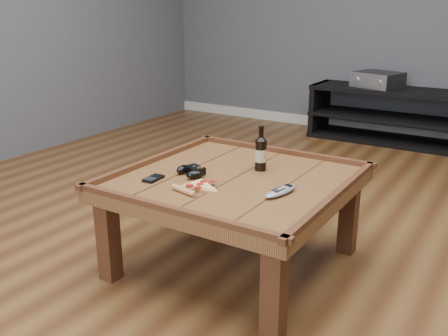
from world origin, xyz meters
The scene contains 10 objects.
ground centered at (0.00, 0.00, 0.00)m, with size 6.00×6.00×0.00m, color #4B2A15.
baseboard centered at (0.00, 2.99, 0.05)m, with size 5.00×0.02×0.10m, color silver.
coffee_table centered at (0.00, 0.00, 0.39)m, with size 1.03×1.03×0.48m.
media_console centered at (0.00, 2.75, 0.25)m, with size 1.40×0.45×0.50m.
beer_bottle centered at (0.05, 0.16, 0.54)m, with size 0.06×0.06×0.22m.
game_controller centered at (-0.19, -0.08, 0.47)m, with size 0.16×0.14×0.05m.
pizza_slice centered at (-0.06, -0.21, 0.46)m, with size 0.20×0.27×0.03m.
smartphone centered at (-0.30, -0.23, 0.46)m, with size 0.06×0.11×0.01m.
remote_control centered at (0.27, -0.08, 0.46)m, with size 0.10×0.20×0.03m.
av_receiver centered at (-0.12, 2.75, 0.57)m, with size 0.47×0.43×0.14m.
Camera 1 is at (1.12, -1.88, 1.21)m, focal length 40.00 mm.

